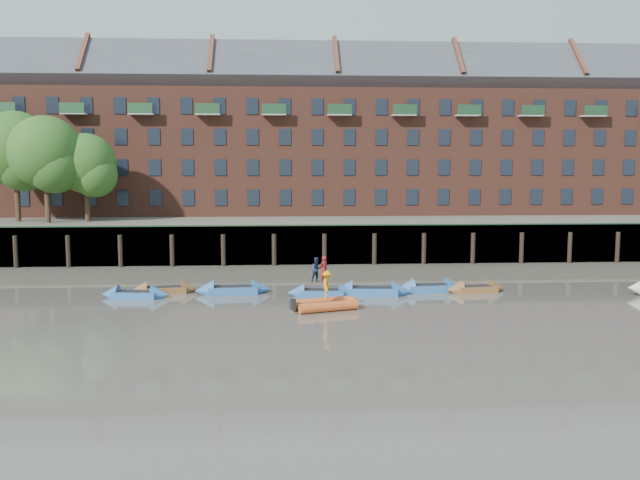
{
  "coord_description": "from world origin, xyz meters",
  "views": [
    {
      "loc": [
        -5.55,
        -31.49,
        8.08
      ],
      "look_at": [
        -2.94,
        12.0,
        3.2
      ],
      "focal_mm": 38.0,
      "sensor_mm": 36.0,
      "label": 1
    }
  ],
  "objects": [
    {
      "name": "river_wall",
      "position": [
        -0.0,
        22.38,
        1.59
      ],
      "size": [
        110.0,
        1.23,
        3.3
      ],
      "color": "#2D2A26",
      "rests_on": "ground"
    },
    {
      "name": "ground",
      "position": [
        0.0,
        0.0,
        0.0
      ],
      "size": [
        220.0,
        220.0,
        0.0
      ],
      "primitive_type": "plane",
      "color": "#605A53",
      "rests_on": "ground"
    },
    {
      "name": "rowboat_5",
      "position": [
        4.02,
        10.61,
        0.23
      ],
      "size": [
        4.6,
        1.82,
        1.3
      ],
      "rotation": [
        0.0,
        0.0,
        0.12
      ],
      "color": "#3063A6",
      "rests_on": "ground"
    },
    {
      "name": "rib_tender",
      "position": [
        -2.92,
        5.65,
        0.28
      ],
      "size": [
        3.83,
        2.74,
        0.65
      ],
      "rotation": [
        0.0,
        0.0,
        0.32
      ],
      "color": "#D25524",
      "rests_on": "ground"
    },
    {
      "name": "rowboat_3",
      "position": [
        -3.01,
        9.43,
        0.22
      ],
      "size": [
        4.26,
        1.45,
        1.22
      ],
      "rotation": [
        0.0,
        0.0,
        -0.06
      ],
      "color": "#3063A6",
      "rests_on": "ground"
    },
    {
      "name": "person_rower_b",
      "position": [
        -3.28,
        9.72,
        1.61
      ],
      "size": [
        0.92,
        0.82,
        1.57
      ],
      "primitive_type": "imported",
      "rotation": [
        0.0,
        0.0,
        0.35
      ],
      "color": "#19233F",
      "rests_on": "rowboat_3"
    },
    {
      "name": "rowboat_1",
      "position": [
        -12.85,
        10.95,
        0.22
      ],
      "size": [
        4.36,
        1.96,
        1.22
      ],
      "rotation": [
        0.0,
        0.0,
        0.18
      ],
      "color": "brown",
      "rests_on": "ground"
    },
    {
      "name": "rowboat_0",
      "position": [
        -14.35,
        9.56,
        0.21
      ],
      "size": [
        4.23,
        1.62,
        1.2
      ],
      "rotation": [
        0.0,
        0.0,
        -0.1
      ],
      "color": "#3063A6",
      "rests_on": "ground"
    },
    {
      "name": "person_rib_crew",
      "position": [
        -2.93,
        5.57,
        1.4
      ],
      "size": [
        0.7,
        1.09,
        1.59
      ],
      "primitive_type": "imported",
      "rotation": [
        0.0,
        0.0,
        1.46
      ],
      "color": "orange",
      "rests_on": "rib_tender"
    },
    {
      "name": "rowboat_2",
      "position": [
        -8.52,
        10.6,
        0.24
      ],
      "size": [
        4.83,
        1.83,
        1.37
      ],
      "rotation": [
        0.0,
        0.0,
        0.1
      ],
      "color": "#3063A6",
      "rests_on": "ground"
    },
    {
      "name": "foreshore",
      "position": [
        0.0,
        18.0,
        0.0
      ],
      "size": [
        110.0,
        8.0,
        0.5
      ],
      "primitive_type": "cube",
      "color": "#3D382F",
      "rests_on": "ground"
    },
    {
      "name": "rowboat_4",
      "position": [
        0.15,
        9.63,
        0.25
      ],
      "size": [
        5.0,
        1.89,
        1.42
      ],
      "rotation": [
        0.0,
        0.0,
        -0.1
      ],
      "color": "#3063A6",
      "rests_on": "ground"
    },
    {
      "name": "tree_cluster",
      "position": [
        -25.62,
        27.35,
        9.0
      ],
      "size": [
        11.76,
        7.74,
        9.4
      ],
      "color": "#3A281C",
      "rests_on": "bank_terrace"
    },
    {
      "name": "bank_terrace",
      "position": [
        0.0,
        36.0,
        1.6
      ],
      "size": [
        110.0,
        28.0,
        3.2
      ],
      "primitive_type": "cube",
      "color": "#5E594D",
      "rests_on": "ground"
    },
    {
      "name": "rowboat_6",
      "position": [
        6.89,
        10.22,
        0.2
      ],
      "size": [
        4.08,
        1.72,
        1.15
      ],
      "rotation": [
        0.0,
        0.0,
        0.15
      ],
      "color": "brown",
      "rests_on": "ground"
    },
    {
      "name": "mud_band",
      "position": [
        0.0,
        14.6,
        0.0
      ],
      "size": [
        110.0,
        1.6,
        0.1
      ],
      "primitive_type": "cube",
      "color": "#4C4336",
      "rests_on": "ground"
    },
    {
      "name": "apartment_terrace",
      "position": [
        -0.0,
        36.99,
        12.82
      ],
      "size": [
        80.6,
        15.56,
        20.98
      ],
      "color": "brown",
      "rests_on": "bank_terrace"
    },
    {
      "name": "person_rower_a",
      "position": [
        -2.88,
        9.38,
        1.66
      ],
      "size": [
        0.73,
        0.7,
        1.69
      ],
      "primitive_type": "imported",
      "rotation": [
        0.0,
        0.0,
        3.84
      ],
      "color": "maroon",
      "rests_on": "rowboat_3"
    }
  ]
}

